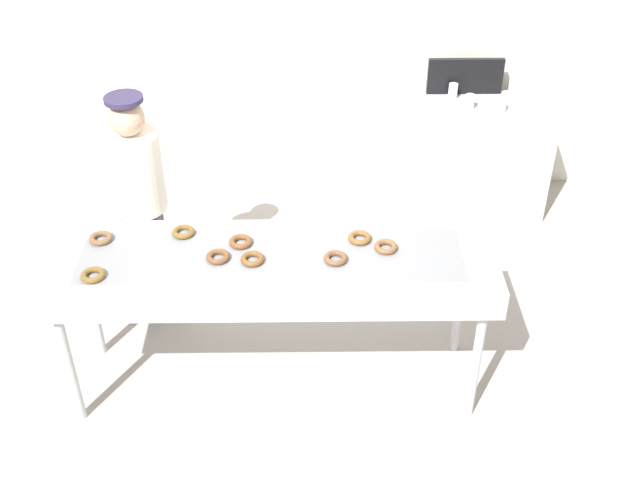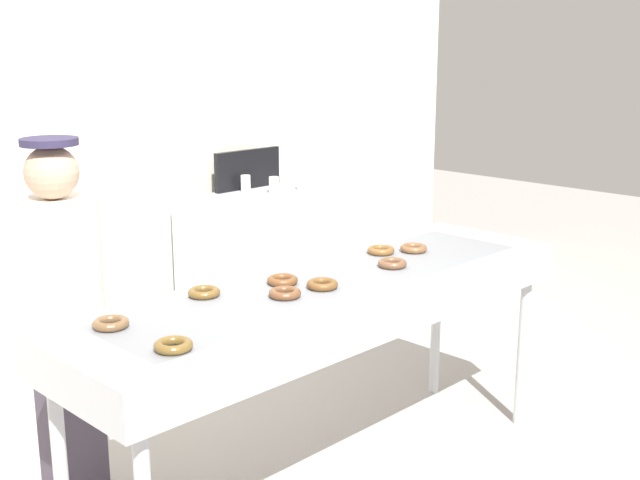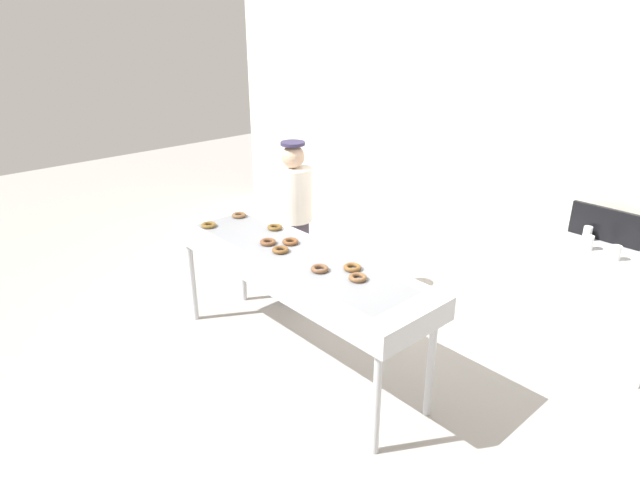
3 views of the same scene
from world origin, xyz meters
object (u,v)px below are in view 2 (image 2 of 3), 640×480
at_px(chocolate_donut_6, 111,323).
at_px(menu_display, 248,169).
at_px(chocolate_donut_1, 381,250).
at_px(chocolate_donut_3, 285,293).
at_px(prep_counter, 270,253).
at_px(paper_cup_0, 274,185).
at_px(chocolate_donut_2, 392,263).
at_px(chocolate_donut_4, 322,284).
at_px(fryer_conveyor, 331,300).
at_px(chocolate_donut_0, 173,345).
at_px(chocolate_donut_5, 204,292).
at_px(chocolate_donut_7, 414,248).
at_px(paper_cup_1, 246,184).
at_px(chocolate_donut_8, 282,280).
at_px(worker_baker, 62,300).
at_px(paper_cup_2, 302,182).

bearing_deg(chocolate_donut_6, menu_display, 40.74).
relative_size(chocolate_donut_1, chocolate_donut_6, 1.00).
relative_size(chocolate_donut_3, prep_counter, 0.10).
bearing_deg(chocolate_donut_3, paper_cup_0, 48.82).
relative_size(chocolate_donut_2, chocolate_donut_3, 1.00).
distance_m(chocolate_donut_4, chocolate_donut_6, 0.92).
distance_m(fryer_conveyor, chocolate_donut_0, 0.99).
bearing_deg(chocolate_donut_5, chocolate_donut_3, -47.42).
relative_size(chocolate_donut_3, chocolate_donut_5, 1.00).
bearing_deg(chocolate_donut_7, chocolate_donut_6, 176.32).
distance_m(chocolate_donut_1, chocolate_donut_4, 0.64).
height_order(paper_cup_1, menu_display, menu_display).
height_order(chocolate_donut_6, chocolate_donut_8, same).
height_order(worker_baker, prep_counter, worker_baker).
distance_m(chocolate_donut_2, paper_cup_1, 2.45).
bearing_deg(fryer_conveyor, chocolate_donut_5, 157.34).
bearing_deg(chocolate_donut_6, chocolate_donut_2, -8.82).
xyz_separation_m(chocolate_donut_8, paper_cup_1, (1.55, 2.07, -0.02)).
height_order(chocolate_donut_0, chocolate_donut_1, same).
height_order(fryer_conveyor, chocolate_donut_4, chocolate_donut_4).
bearing_deg(chocolate_donut_6, chocolate_donut_1, -0.59).
bearing_deg(chocolate_donut_7, chocolate_donut_5, 172.08).
height_order(chocolate_donut_5, chocolate_donut_6, same).
xyz_separation_m(chocolate_donut_1, chocolate_donut_8, (-0.69, -0.03, 0.00)).
xyz_separation_m(chocolate_donut_3, paper_cup_0, (1.76, 2.01, -0.02)).
relative_size(chocolate_donut_0, prep_counter, 0.10).
distance_m(chocolate_donut_6, worker_baker, 0.59).
xyz_separation_m(chocolate_donut_3, worker_baker, (-0.59, 0.77, -0.07)).
bearing_deg(paper_cup_2, prep_counter, 154.80).
relative_size(chocolate_donut_2, chocolate_donut_4, 1.00).
relative_size(chocolate_donut_2, chocolate_donut_8, 1.00).
xyz_separation_m(chocolate_donut_7, paper_cup_2, (1.05, 1.88, -0.02)).
bearing_deg(chocolate_donut_1, chocolate_donut_4, -162.22).
bearing_deg(paper_cup_1, chocolate_donut_8, -126.70).
relative_size(chocolate_donut_0, chocolate_donut_4, 1.00).
relative_size(chocolate_donut_8, worker_baker, 0.08).
relative_size(chocolate_donut_1, chocolate_donut_3, 1.00).
bearing_deg(chocolate_donut_2, chocolate_donut_3, 178.06).
xyz_separation_m(chocolate_donut_2, worker_baker, (-1.25, 0.79, -0.07)).
relative_size(chocolate_donut_1, worker_baker, 0.08).
distance_m(chocolate_donut_6, paper_cup_0, 3.06).
xyz_separation_m(chocolate_donut_0, paper_cup_0, (2.43, 2.17, -0.02)).
relative_size(paper_cup_2, menu_display, 0.20).
xyz_separation_m(chocolate_donut_0, chocolate_donut_6, (-0.03, 0.35, 0.00)).
bearing_deg(chocolate_donut_6, chocolate_donut_7, -3.68).
bearing_deg(prep_counter, chocolate_donut_8, -130.45).
height_order(chocolate_donut_6, prep_counter, chocolate_donut_6).
height_order(chocolate_donut_0, prep_counter, chocolate_donut_0).
xyz_separation_m(chocolate_donut_0, chocolate_donut_4, (0.86, 0.13, 0.00)).
height_order(chocolate_donut_3, paper_cup_2, paper_cup_2).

